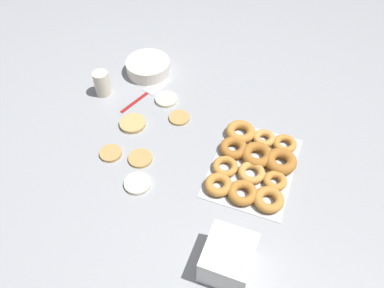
% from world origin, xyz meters
% --- Properties ---
extents(ground_plane, '(3.00, 3.00, 0.00)m').
position_xyz_m(ground_plane, '(0.00, 0.00, 0.00)').
color(ground_plane, '#9EA0A5').
extents(pancake_0, '(0.09, 0.09, 0.01)m').
position_xyz_m(pancake_0, '(-0.20, 0.02, 0.01)').
color(pancake_0, beige).
rests_on(pancake_0, ground_plane).
extents(pancake_1, '(0.10, 0.10, 0.02)m').
position_xyz_m(pancake_1, '(0.05, 0.16, 0.01)').
color(pancake_1, tan).
rests_on(pancake_1, ground_plane).
extents(pancake_2, '(0.08, 0.08, 0.01)m').
position_xyz_m(pancake_2, '(0.14, -0.00, 0.01)').
color(pancake_2, tan).
rests_on(pancake_2, ground_plane).
extents(pancake_3, '(0.09, 0.09, 0.01)m').
position_xyz_m(pancake_3, '(0.22, 0.09, 0.01)').
color(pancake_3, beige).
rests_on(pancake_3, ground_plane).
extents(pancake_4, '(0.08, 0.08, 0.01)m').
position_xyz_m(pancake_4, '(-0.12, 0.17, 0.01)').
color(pancake_4, tan).
rests_on(pancake_4, ground_plane).
extents(pancake_5, '(0.09, 0.09, 0.01)m').
position_xyz_m(pancake_5, '(-0.10, 0.06, 0.01)').
color(pancake_5, tan).
rests_on(pancake_5, ground_plane).
extents(donut_tray, '(0.38, 0.29, 0.04)m').
position_xyz_m(donut_tray, '(0.01, -0.34, 0.02)').
color(donut_tray, silver).
rests_on(donut_tray, ground_plane).
extents(batter_bowl, '(0.19, 0.19, 0.06)m').
position_xyz_m(batter_bowl, '(0.37, 0.24, 0.03)').
color(batter_bowl, silver).
rests_on(batter_bowl, ground_plane).
extents(container_stack, '(0.16, 0.14, 0.11)m').
position_xyz_m(container_stack, '(-0.38, -0.36, 0.05)').
color(container_stack, white).
rests_on(container_stack, ground_plane).
extents(paper_cup, '(0.06, 0.06, 0.11)m').
position_xyz_m(paper_cup, '(0.17, 0.36, 0.05)').
color(paper_cup, beige).
rests_on(paper_cup, ground_plane).
extents(spatula, '(0.28, 0.13, 0.01)m').
position_xyz_m(spatula, '(0.27, 0.17, 0.00)').
color(spatula, maroon).
rests_on(spatula, ground_plane).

